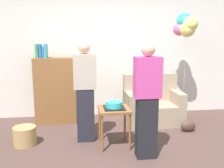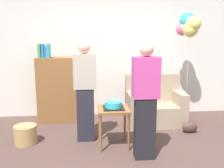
{
  "view_description": "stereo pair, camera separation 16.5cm",
  "coord_description": "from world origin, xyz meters",
  "px_view_note": "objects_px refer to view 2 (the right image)",
  "views": [
    {
      "loc": [
        -0.65,
        -3.41,
        1.71
      ],
      "look_at": [
        -0.12,
        0.57,
        0.95
      ],
      "focal_mm": 40.62,
      "sensor_mm": 36.0,
      "label": 1
    },
    {
      "loc": [
        -0.48,
        -3.43,
        1.71
      ],
      "look_at": [
        -0.12,
        0.57,
        0.95
      ],
      "focal_mm": 40.62,
      "sensor_mm": 36.0,
      "label": 2
    }
  ],
  "objects_px": {
    "wicker_basket": "(26,135)",
    "balloon_bunch": "(189,25)",
    "birthday_cake": "(113,105)",
    "person_holding_cake": "(145,101)",
    "bookshelf": "(58,89)",
    "person_blowing_candles": "(85,91)",
    "handbag": "(190,127)",
    "side_table": "(113,114)",
    "couch": "(154,106)"
  },
  "relations": [
    {
      "from": "wicker_basket",
      "to": "balloon_bunch",
      "type": "xyz_separation_m",
      "value": [
        2.95,
        0.82,
        1.76
      ]
    },
    {
      "from": "birthday_cake",
      "to": "person_holding_cake",
      "type": "relative_size",
      "value": 0.2
    },
    {
      "from": "bookshelf",
      "to": "person_blowing_candles",
      "type": "relative_size",
      "value": 0.96
    },
    {
      "from": "handbag",
      "to": "side_table",
      "type": "bearing_deg",
      "value": -163.26
    },
    {
      "from": "bookshelf",
      "to": "wicker_basket",
      "type": "relative_size",
      "value": 4.34
    },
    {
      "from": "bookshelf",
      "to": "side_table",
      "type": "xyz_separation_m",
      "value": [
        1.0,
        -1.3,
        -0.15
      ]
    },
    {
      "from": "couch",
      "to": "bookshelf",
      "type": "xyz_separation_m",
      "value": [
        -1.92,
        0.29,
        0.33
      ]
    },
    {
      "from": "side_table",
      "to": "wicker_basket",
      "type": "relative_size",
      "value": 1.71
    },
    {
      "from": "person_blowing_candles",
      "to": "wicker_basket",
      "type": "relative_size",
      "value": 4.53
    },
    {
      "from": "person_holding_cake",
      "to": "wicker_basket",
      "type": "height_order",
      "value": "person_holding_cake"
    },
    {
      "from": "bookshelf",
      "to": "person_holding_cake",
      "type": "height_order",
      "value": "person_holding_cake"
    },
    {
      "from": "side_table",
      "to": "balloon_bunch",
      "type": "bearing_deg",
      "value": 33.93
    },
    {
      "from": "balloon_bunch",
      "to": "person_blowing_candles",
      "type": "bearing_deg",
      "value": -159.17
    },
    {
      "from": "person_blowing_candles",
      "to": "person_holding_cake",
      "type": "xyz_separation_m",
      "value": [
        0.83,
        -0.71,
        0.0
      ]
    },
    {
      "from": "couch",
      "to": "balloon_bunch",
      "type": "relative_size",
      "value": 0.51
    },
    {
      "from": "side_table",
      "to": "person_holding_cake",
      "type": "height_order",
      "value": "person_holding_cake"
    },
    {
      "from": "bookshelf",
      "to": "birthday_cake",
      "type": "xyz_separation_m",
      "value": [
        1.0,
        -1.3,
        -0.0
      ]
    },
    {
      "from": "person_holding_cake",
      "to": "balloon_bunch",
      "type": "distance_m",
      "value": 2.15
    },
    {
      "from": "couch",
      "to": "person_holding_cake",
      "type": "distance_m",
      "value": 1.6
    },
    {
      "from": "side_table",
      "to": "person_holding_cake",
      "type": "xyz_separation_m",
      "value": [
        0.4,
        -0.42,
        0.31
      ]
    },
    {
      "from": "bookshelf",
      "to": "person_blowing_candles",
      "type": "bearing_deg",
      "value": -60.88
    },
    {
      "from": "balloon_bunch",
      "to": "wicker_basket",
      "type": "bearing_deg",
      "value": -164.43
    },
    {
      "from": "person_holding_cake",
      "to": "birthday_cake",
      "type": "bearing_deg",
      "value": -46.41
    },
    {
      "from": "couch",
      "to": "wicker_basket",
      "type": "distance_m",
      "value": 2.46
    },
    {
      "from": "person_blowing_candles",
      "to": "wicker_basket",
      "type": "bearing_deg",
      "value": -158.86
    },
    {
      "from": "bookshelf",
      "to": "handbag",
      "type": "height_order",
      "value": "bookshelf"
    },
    {
      "from": "person_blowing_candles",
      "to": "balloon_bunch",
      "type": "bearing_deg",
      "value": 37.93
    },
    {
      "from": "side_table",
      "to": "person_blowing_candles",
      "type": "height_order",
      "value": "person_blowing_candles"
    },
    {
      "from": "couch",
      "to": "person_blowing_candles",
      "type": "xyz_separation_m",
      "value": [
        -1.35,
        -0.72,
        0.49
      ]
    },
    {
      "from": "birthday_cake",
      "to": "person_blowing_candles",
      "type": "xyz_separation_m",
      "value": [
        -0.43,
        0.29,
        0.17
      ]
    },
    {
      "from": "birthday_cake",
      "to": "person_holding_cake",
      "type": "height_order",
      "value": "person_holding_cake"
    },
    {
      "from": "birthday_cake",
      "to": "handbag",
      "type": "xyz_separation_m",
      "value": [
        1.42,
        0.43,
        -0.57
      ]
    },
    {
      "from": "bookshelf",
      "to": "wicker_basket",
      "type": "distance_m",
      "value": 1.27
    },
    {
      "from": "person_holding_cake",
      "to": "wicker_basket",
      "type": "relative_size",
      "value": 4.53
    },
    {
      "from": "person_blowing_candles",
      "to": "birthday_cake",
      "type": "bearing_deg",
      "value": -16.21
    },
    {
      "from": "side_table",
      "to": "handbag",
      "type": "distance_m",
      "value": 1.54
    },
    {
      "from": "handbag",
      "to": "balloon_bunch",
      "type": "height_order",
      "value": "balloon_bunch"
    },
    {
      "from": "couch",
      "to": "balloon_bunch",
      "type": "bearing_deg",
      "value": 2.7
    },
    {
      "from": "couch",
      "to": "bookshelf",
      "type": "height_order",
      "value": "bookshelf"
    },
    {
      "from": "bookshelf",
      "to": "wicker_basket",
      "type": "xyz_separation_m",
      "value": [
        -0.4,
        -1.08,
        -0.52
      ]
    },
    {
      "from": "birthday_cake",
      "to": "balloon_bunch",
      "type": "bearing_deg",
      "value": 33.93
    },
    {
      "from": "side_table",
      "to": "birthday_cake",
      "type": "xyz_separation_m",
      "value": [
        0.0,
        0.0,
        0.15
      ]
    },
    {
      "from": "birthday_cake",
      "to": "wicker_basket",
      "type": "relative_size",
      "value": 0.89
    },
    {
      "from": "person_holding_cake",
      "to": "handbag",
      "type": "distance_m",
      "value": 1.52
    },
    {
      "from": "wicker_basket",
      "to": "balloon_bunch",
      "type": "distance_m",
      "value": 3.53
    },
    {
      "from": "side_table",
      "to": "handbag",
      "type": "xyz_separation_m",
      "value": [
        1.42,
        0.43,
        -0.42
      ]
    },
    {
      "from": "person_blowing_candles",
      "to": "handbag",
      "type": "distance_m",
      "value": 2.0
    },
    {
      "from": "bookshelf",
      "to": "couch",
      "type": "bearing_deg",
      "value": -8.65
    },
    {
      "from": "couch",
      "to": "wicker_basket",
      "type": "bearing_deg",
      "value": -161.16
    },
    {
      "from": "bookshelf",
      "to": "person_blowing_candles",
      "type": "height_order",
      "value": "person_blowing_candles"
    }
  ]
}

